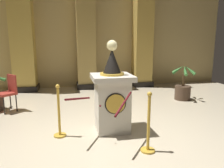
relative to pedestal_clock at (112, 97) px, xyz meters
name	(u,v)px	position (x,y,z in m)	size (l,w,h in m)	color
ground_plane	(108,135)	(-0.13, -0.23, -0.71)	(11.65, 11.65, 0.00)	beige
back_wall	(85,35)	(-0.13, 4.72, 1.35)	(11.65, 0.16, 4.12)	tan
pedestal_clock	(112,97)	(0.00, 0.00, 0.00)	(0.80, 0.80, 1.84)	beige
stanchion_near	(59,118)	(-1.05, -0.10, -0.35)	(0.24, 0.24, 1.03)	gold
stanchion_far	(148,131)	(0.40, -1.00, -0.36)	(0.24, 0.24, 1.02)	gold
velvet_rope	(100,101)	(-0.32, -0.55, 0.07)	(1.22, 1.21, 0.22)	#591419
column_left	(23,37)	(-2.40, 4.32, 1.25)	(0.93, 0.93, 3.96)	black
column_right	(142,38)	(2.14, 4.32, 1.25)	(0.83, 0.83, 3.96)	black
column_centre_rear	(86,37)	(-0.13, 4.32, 1.25)	(0.83, 0.83, 3.96)	black
potted_palm_right	(183,88)	(2.67, 1.91, -0.35)	(0.77, 0.71, 1.12)	#4C3828
cafe_chair_red	(9,90)	(-2.38, 1.78, -0.14)	(0.56, 0.56, 0.96)	black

